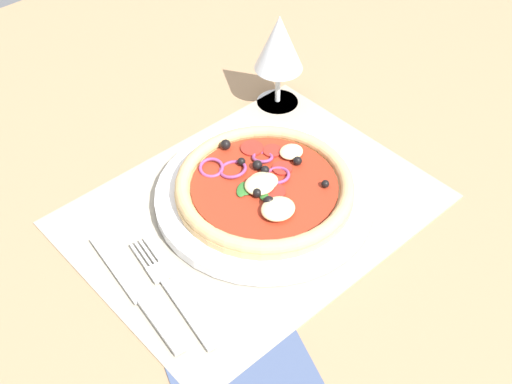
% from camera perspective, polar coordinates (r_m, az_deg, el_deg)
% --- Properties ---
extents(ground_plane, '(1.90, 1.40, 0.02)m').
position_cam_1_polar(ground_plane, '(0.87, -0.31, -2.09)').
color(ground_plane, '#9E7A56').
extents(placemat, '(0.45, 0.34, 0.00)m').
position_cam_1_polar(placemat, '(0.86, -0.31, -1.45)').
color(placemat, '#A39984').
rests_on(placemat, ground_plane).
extents(plate, '(0.28, 0.28, 0.01)m').
position_cam_1_polar(plate, '(0.87, 0.57, -0.23)').
color(plate, white).
rests_on(plate, placemat).
extents(pizza, '(0.23, 0.23, 0.03)m').
position_cam_1_polar(pizza, '(0.86, 0.59, 0.64)').
color(pizza, tan).
rests_on(pizza, plate).
extents(fork, '(0.04, 0.18, 0.00)m').
position_cam_1_polar(fork, '(0.78, -7.52, -7.93)').
color(fork, silver).
rests_on(fork, placemat).
extents(knife, '(0.04, 0.20, 0.01)m').
position_cam_1_polar(knife, '(0.79, -10.28, -8.14)').
color(knife, silver).
rests_on(knife, placemat).
extents(wine_glass, '(0.07, 0.07, 0.15)m').
position_cam_1_polar(wine_glass, '(0.98, 1.97, 12.32)').
color(wine_glass, silver).
rests_on(wine_glass, ground_plane).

